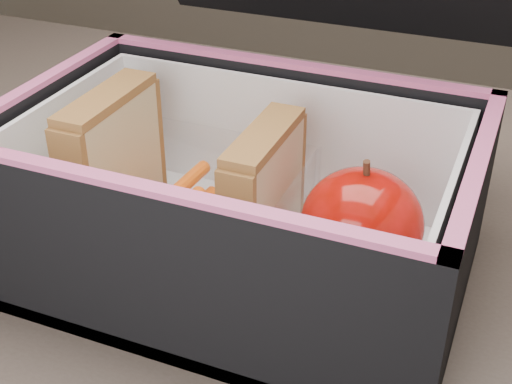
% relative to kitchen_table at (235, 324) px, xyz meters
% --- Properties ---
extents(kitchen_table, '(1.20, 0.80, 0.75)m').
position_rel_kitchen_table_xyz_m(kitchen_table, '(0.00, 0.00, 0.00)').
color(kitchen_table, brown).
rests_on(kitchen_table, ground).
extents(lunch_bag, '(0.33, 0.34, 0.30)m').
position_rel_kitchen_table_xyz_m(lunch_bag, '(0.02, -0.03, 0.16)').
color(lunch_bag, black).
rests_on(lunch_bag, kitchen_table).
extents(plastic_tub, '(0.17, 0.12, 0.07)m').
position_rel_kitchen_table_xyz_m(plastic_tub, '(-0.02, -0.03, 0.14)').
color(plastic_tub, white).
rests_on(plastic_tub, lunch_bag).
extents(sandwich_left, '(0.03, 0.10, 0.11)m').
position_rel_kitchen_table_xyz_m(sandwich_left, '(-0.08, -0.03, 0.16)').
color(sandwich_left, '#DFC588').
rests_on(sandwich_left, plastic_tub).
extents(sandwich_right, '(0.03, 0.09, 0.10)m').
position_rel_kitchen_table_xyz_m(sandwich_right, '(0.04, -0.03, 0.16)').
color(sandwich_right, '#DFC588').
rests_on(sandwich_right, plastic_tub).
extents(carrot_sticks, '(0.06, 0.14, 0.03)m').
position_rel_kitchen_table_xyz_m(carrot_sticks, '(-0.03, -0.05, 0.12)').
color(carrot_sticks, '#FF6200').
rests_on(carrot_sticks, plastic_tub).
extents(paper_napkin, '(0.09, 0.09, 0.01)m').
position_rel_kitchen_table_xyz_m(paper_napkin, '(0.11, -0.02, 0.11)').
color(paper_napkin, white).
rests_on(paper_napkin, lunch_bag).
extents(red_apple, '(0.09, 0.09, 0.09)m').
position_rel_kitchen_table_xyz_m(red_apple, '(0.11, -0.03, 0.15)').
color(red_apple, '#830C00').
rests_on(red_apple, paper_napkin).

